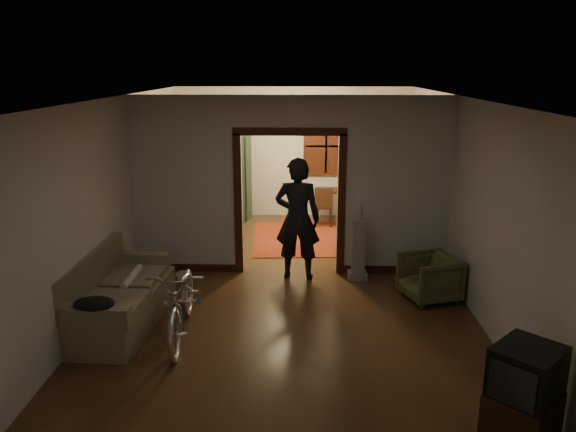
{
  "coord_description": "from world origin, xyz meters",
  "views": [
    {
      "loc": [
        0.2,
        -7.83,
        3.22
      ],
      "look_at": [
        0.0,
        -0.3,
        1.2
      ],
      "focal_mm": 35.0,
      "sensor_mm": 36.0,
      "label": 1
    }
  ],
  "objects_px": {
    "sofa": "(117,290)",
    "armchair": "(429,278)",
    "locker": "(227,178)",
    "desk": "(337,206)",
    "person": "(297,219)",
    "bicycle": "(182,299)"
  },
  "relations": [
    {
      "from": "armchair",
      "to": "desk",
      "type": "distance_m",
      "value": 4.26
    },
    {
      "from": "person",
      "to": "desk",
      "type": "height_order",
      "value": "person"
    },
    {
      "from": "bicycle",
      "to": "desk",
      "type": "distance_m",
      "value": 5.74
    },
    {
      "from": "person",
      "to": "locker",
      "type": "bearing_deg",
      "value": -60.04
    },
    {
      "from": "bicycle",
      "to": "person",
      "type": "xyz_separation_m",
      "value": [
        1.38,
        2.0,
        0.47
      ]
    },
    {
      "from": "sofa",
      "to": "armchair",
      "type": "bearing_deg",
      "value": 15.2
    },
    {
      "from": "person",
      "to": "locker",
      "type": "xyz_separation_m",
      "value": [
        -1.53,
        3.42,
        -0.04
      ]
    },
    {
      "from": "sofa",
      "to": "armchair",
      "type": "distance_m",
      "value": 4.25
    },
    {
      "from": "locker",
      "to": "desk",
      "type": "height_order",
      "value": "locker"
    },
    {
      "from": "bicycle",
      "to": "locker",
      "type": "relative_size",
      "value": 1.0
    },
    {
      "from": "armchair",
      "to": "desk",
      "type": "height_order",
      "value": "desk"
    },
    {
      "from": "armchair",
      "to": "person",
      "type": "height_order",
      "value": "person"
    },
    {
      "from": "armchair",
      "to": "person",
      "type": "bearing_deg",
      "value": -131.8
    },
    {
      "from": "armchair",
      "to": "locker",
      "type": "relative_size",
      "value": 0.39
    },
    {
      "from": "person",
      "to": "desk",
      "type": "relative_size",
      "value": 2.07
    },
    {
      "from": "bicycle",
      "to": "locker",
      "type": "xyz_separation_m",
      "value": [
        -0.15,
        5.42,
        0.43
      ]
    },
    {
      "from": "locker",
      "to": "person",
      "type": "bearing_deg",
      "value": -49.07
    },
    {
      "from": "armchair",
      "to": "desk",
      "type": "xyz_separation_m",
      "value": [
        -1.06,
        4.12,
        0.01
      ]
    },
    {
      "from": "armchair",
      "to": "locker",
      "type": "xyz_separation_m",
      "value": [
        -3.41,
        4.24,
        0.59
      ]
    },
    {
      "from": "sofa",
      "to": "desk",
      "type": "height_order",
      "value": "sofa"
    },
    {
      "from": "sofa",
      "to": "person",
      "type": "height_order",
      "value": "person"
    },
    {
      "from": "armchair",
      "to": "sofa",
      "type": "bearing_deg",
      "value": -96.16
    }
  ]
}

